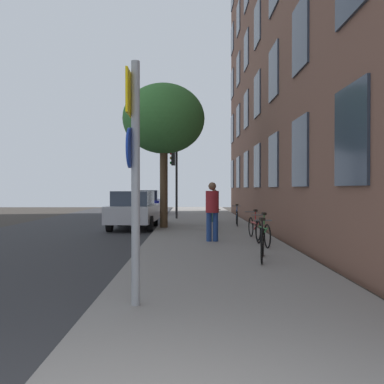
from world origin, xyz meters
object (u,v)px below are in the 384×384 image
(traffic_light, at_px, (175,171))
(bicycle_1, at_px, (263,233))
(car_1, at_px, (147,203))
(bicycle_0, at_px, (262,243))
(bicycle_4, at_px, (237,217))
(pedestrian_0, at_px, (212,208))
(sign_post, at_px, (134,165))
(tree_near, at_px, (164,120))
(car_0, at_px, (134,209))
(bicycle_2, at_px, (254,227))
(bicycle_3, at_px, (215,222))
(pedestrian_1, at_px, (214,203))

(traffic_light, distance_m, bicycle_1, 11.22)
(car_1, bearing_deg, bicycle_0, -75.45)
(traffic_light, bearing_deg, bicycle_4, -55.25)
(bicycle_4, height_order, pedestrian_0, pedestrian_0)
(traffic_light, bearing_deg, pedestrian_0, -81.16)
(bicycle_1, bearing_deg, pedestrian_0, 143.90)
(sign_post, xyz_separation_m, traffic_light, (-0.02, 16.52, 0.58))
(tree_near, height_order, car_0, tree_near)
(bicycle_2, bearing_deg, bicycle_4, 90.11)
(tree_near, distance_m, pedestrian_0, 5.94)
(bicycle_3, xyz_separation_m, bicycle_4, (1.13, 2.52, 0.01))
(bicycle_0, bearing_deg, car_0, 115.75)
(pedestrian_1, distance_m, car_0, 4.22)
(bicycle_3, xyz_separation_m, pedestrian_1, (0.26, 4.34, 0.56))
(bicycle_0, distance_m, pedestrian_1, 10.60)
(sign_post, bearing_deg, car_0, 97.67)
(bicycle_0, distance_m, pedestrian_0, 3.51)
(bicycle_1, distance_m, car_1, 15.38)
(pedestrian_1, bearing_deg, car_0, -148.70)
(traffic_light, xyz_separation_m, bicycle_1, (2.87, -10.62, -2.17))
(car_1, bearing_deg, car_0, -87.71)
(bicycle_3, bearing_deg, bicycle_0, -83.60)
(bicycle_0, bearing_deg, tree_near, 109.23)
(tree_near, height_order, bicycle_0, tree_near)
(tree_near, relative_size, car_1, 1.32)
(bicycle_2, bearing_deg, bicycle_1, -90.75)
(traffic_light, distance_m, bicycle_2, 9.68)
(bicycle_1, height_order, car_1, car_1)
(pedestrian_0, bearing_deg, bicycle_4, 75.72)
(bicycle_4, distance_m, car_0, 4.51)
(traffic_light, relative_size, pedestrian_1, 2.33)
(traffic_light, relative_size, car_0, 0.92)
(bicycle_4, bearing_deg, bicycle_0, -92.84)
(traffic_light, distance_m, bicycle_4, 5.51)
(traffic_light, bearing_deg, bicycle_0, -79.26)
(sign_post, relative_size, bicycle_1, 2.06)
(bicycle_2, xyz_separation_m, bicycle_3, (-1.14, 2.30, -0.02))
(car_0, relative_size, car_1, 0.89)
(bicycle_1, bearing_deg, sign_post, -115.84)
(sign_post, distance_m, car_1, 20.63)
(sign_post, xyz_separation_m, pedestrian_1, (1.99, 14.17, -1.05))
(bicycle_2, distance_m, car_1, 13.84)
(bicycle_0, distance_m, car_0, 9.32)
(pedestrian_0, relative_size, car_0, 0.45)
(sign_post, height_order, traffic_light, traffic_light)
(sign_post, height_order, tree_near, tree_near)
(pedestrian_0, xyz_separation_m, car_0, (-3.09, 5.08, -0.32))
(car_0, bearing_deg, tree_near, -23.80)
(bicycle_2, height_order, car_1, car_1)
(sign_post, height_order, bicycle_0, sign_post)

